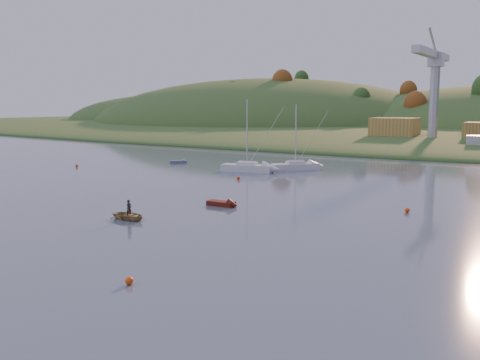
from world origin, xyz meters
The scene contains 17 objects.
shore_slope centered at (0.00, 165.00, 0.00)m, with size 640.00×150.00×7.00m, color #304A1D.
hill_left_far centered at (-160.00, 215.00, 0.00)m, with size 120.00×100.00×32.00m, color #304A1D.
hill_left centered at (-90.00, 200.00, 0.00)m, with size 170.00×140.00×44.00m, color #304A1D.
hillside_trees centered at (0.00, 185.00, 0.00)m, with size 280.00×50.00×32.00m, color #224719, non-canonical shape.
wharf centered at (5.00, 122.00, 1.20)m, with size 42.00×16.00×2.40m, color slate.
shed_west centered at (-8.00, 123.00, 4.80)m, with size 11.00×8.00×4.80m, color olive.
dock_crane centered at (2.00, 118.39, 17.17)m, with size 3.20×28.00×20.30m.
sailboat_near centered at (-6.37, 65.08, 0.69)m, with size 6.78×7.13×10.51m.
sailboat_far centered at (-11.78, 59.00, 0.73)m, with size 8.48×4.20×11.29m.
canoe centered at (-2.00, 23.04, 0.37)m, with size 2.53×3.55×0.73m, color olive.
paddler centered at (-2.00, 23.04, 0.80)m, with size 0.58×0.38×1.59m, color black.
red_tender centered at (1.90, 33.20, 0.25)m, with size 3.56×1.30×1.20m.
grey_dinghy centered at (-28.43, 63.08, 0.24)m, with size 3.24×2.87×1.19m.
buoy_0 centered at (10.83, 9.98, 0.25)m, with size 0.50×0.50×0.50m, color #F74B0D.
buoy_1 centered at (18.57, 40.22, 0.25)m, with size 0.50×0.50×0.50m, color #F74B0D.
buoy_2 centered at (-39.34, 48.60, 0.25)m, with size 0.50×0.50×0.50m, color #F74B0D.
buoy_3 centered at (-8.01, 50.68, 0.25)m, with size 0.50×0.50×0.50m, color #F74B0D.
Camera 1 is at (32.70, -11.84, 10.49)m, focal length 40.00 mm.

